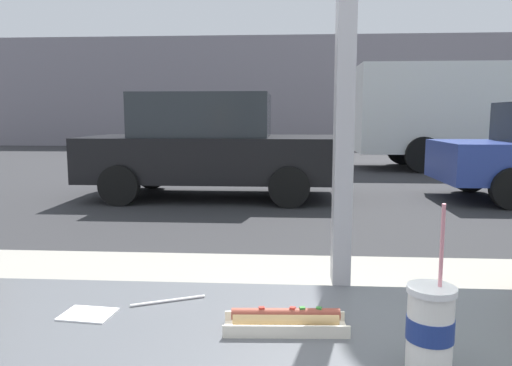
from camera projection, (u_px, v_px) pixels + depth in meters
ground_plane at (296, 190)px, 9.37m from camera, size 60.00×60.00×0.00m
sidewalk_strip at (311, 331)px, 3.03m from camera, size 16.00×2.80×0.16m
building_facade_far at (292, 92)px, 22.85m from camera, size 28.00×1.20×5.02m
soda_cup_left at (430, 327)px, 0.91m from camera, size 0.09×0.09×0.32m
hotdog_tray_near at (286, 320)px, 1.09m from camera, size 0.28×0.10×0.05m
loose_straw at (168, 301)px, 1.25m from camera, size 0.18×0.08×0.01m
napkin_wrapper at (88, 314)px, 1.17m from camera, size 0.13×0.10×0.00m
parked_car_black at (210, 146)px, 8.46m from camera, size 4.30×2.06×1.78m
box_truck at (474, 112)px, 12.96m from camera, size 6.37×2.44×2.72m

